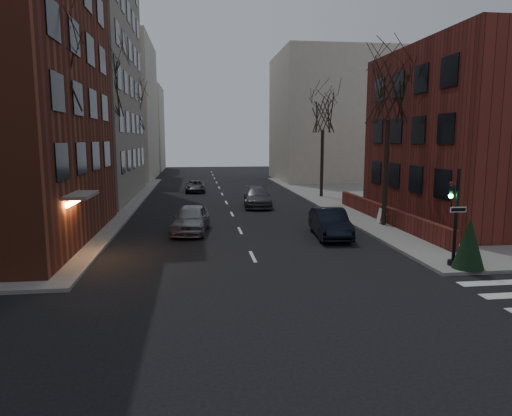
{
  "coord_description": "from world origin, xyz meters",
  "views": [
    {
      "loc": [
        -2.51,
        -8.11,
        5.34
      ],
      "look_at": [
        0.37,
        13.63,
        2.0
      ],
      "focal_mm": 32.0,
      "sensor_mm": 36.0,
      "label": 1
    }
  ],
  "objects": [
    {
      "name": "ground",
      "position": [
        0.0,
        0.0,
        0.0
      ],
      "size": [
        160.0,
        160.0,
        0.0
      ],
      "primitive_type": "plane",
      "color": "black",
      "rests_on": "ground"
    },
    {
      "name": "building_left_tan",
      "position": [
        -17.0,
        34.0,
        14.0
      ],
      "size": [
        18.0,
        18.0,
        28.0
      ],
      "primitive_type": "cube",
      "color": "gray",
      "rests_on": "ground"
    },
    {
      "name": "building_right_brick",
      "position": [
        16.5,
        19.0,
        5.5
      ],
      "size": [
        12.0,
        14.0,
        11.0
      ],
      "primitive_type": "cube",
      "color": "maroon",
      "rests_on": "ground"
    },
    {
      "name": "low_wall_right",
      "position": [
        9.3,
        19.0,
        0.65
      ],
      "size": [
        0.35,
        16.0,
        1.0
      ],
      "primitive_type": "cube",
      "color": "maroon",
      "rests_on": "sidewalk_far_right"
    },
    {
      "name": "building_distant_la",
      "position": [
        -15.0,
        55.0,
        9.0
      ],
      "size": [
        14.0,
        16.0,
        18.0
      ],
      "primitive_type": "cube",
      "color": "beige",
      "rests_on": "ground"
    },
    {
      "name": "building_distant_ra",
      "position": [
        15.0,
        50.0,
        8.0
      ],
      "size": [
        14.0,
        14.0,
        16.0
      ],
      "primitive_type": "cube",
      "color": "beige",
      "rests_on": "ground"
    },
    {
      "name": "building_distant_lb",
      "position": [
        -13.0,
        72.0,
        7.0
      ],
      "size": [
        10.0,
        12.0,
        14.0
      ],
      "primitive_type": "cube",
      "color": "beige",
      "rests_on": "ground"
    },
    {
      "name": "traffic_signal",
      "position": [
        7.94,
        8.99,
        1.91
      ],
      "size": [
        0.76,
        0.44,
        4.0
      ],
      "color": "black",
      "rests_on": "sidewalk_far_right"
    },
    {
      "name": "tree_left_a",
      "position": [
        -8.8,
        14.0,
        8.47
      ],
      "size": [
        4.18,
        4.18,
        10.26
      ],
      "color": "#2D231C",
      "rests_on": "sidewalk_far_left"
    },
    {
      "name": "tree_left_b",
      "position": [
        -8.8,
        26.0,
        8.91
      ],
      "size": [
        4.4,
        4.4,
        10.8
      ],
      "color": "#2D231C",
      "rests_on": "sidewalk_far_left"
    },
    {
      "name": "tree_left_c",
      "position": [
        -8.8,
        40.0,
        8.03
      ],
      "size": [
        3.96,
        3.96,
        9.72
      ],
      "color": "#2D231C",
      "rests_on": "sidewalk_far_left"
    },
    {
      "name": "tree_right_a",
      "position": [
        8.8,
        18.0,
        8.03
      ],
      "size": [
        3.96,
        3.96,
        9.72
      ],
      "color": "#2D231C",
      "rests_on": "sidewalk_far_right"
    },
    {
      "name": "tree_right_b",
      "position": [
        8.8,
        32.0,
        7.59
      ],
      "size": [
        3.74,
        3.74,
        9.18
      ],
      "color": "#2D231C",
      "rests_on": "sidewalk_far_right"
    },
    {
      "name": "streetlamp_near",
      "position": [
        -8.2,
        22.0,
        4.24
      ],
      "size": [
        0.36,
        0.36,
        6.28
      ],
      "color": "black",
      "rests_on": "sidewalk_far_left"
    },
    {
      "name": "streetlamp_far",
      "position": [
        -8.2,
        42.0,
        4.24
      ],
      "size": [
        0.36,
        0.36,
        6.28
      ],
      "color": "black",
      "rests_on": "sidewalk_far_left"
    },
    {
      "name": "parked_sedan",
      "position": [
        4.71,
        15.63,
        0.78
      ],
      "size": [
        2.04,
        4.84,
        1.56
      ],
      "primitive_type": "imported",
      "rotation": [
        0.0,
        0.0,
        -0.08
      ],
      "color": "black",
      "rests_on": "ground"
    },
    {
      "name": "car_lane_silver",
      "position": [
        -2.84,
        17.81,
        0.8
      ],
      "size": [
        2.45,
        4.87,
        1.59
      ],
      "primitive_type": "imported",
      "rotation": [
        0.0,
        0.0,
        -0.13
      ],
      "color": "gray",
      "rests_on": "ground"
    },
    {
      "name": "car_lane_gray",
      "position": [
        2.29,
        27.37,
        0.76
      ],
      "size": [
        2.57,
        5.39,
        1.52
      ],
      "primitive_type": "imported",
      "rotation": [
        0.0,
        0.0,
        -0.09
      ],
      "color": "#404146",
      "rests_on": "ground"
    },
    {
      "name": "car_lane_far",
      "position": [
        -2.6,
        38.17,
        0.58
      ],
      "size": [
        1.95,
        4.2,
        1.16
      ],
      "primitive_type": "imported",
      "rotation": [
        0.0,
        0.0,
        -0.0
      ],
      "color": "#3D3C41",
      "rests_on": "ground"
    },
    {
      "name": "sandwich_board",
      "position": [
        8.97,
        18.61,
        0.61
      ],
      "size": [
        0.43,
        0.59,
        0.92
      ],
      "primitive_type": "cube",
      "rotation": [
        0.0,
        0.0,
        -0.04
      ],
      "color": "white",
      "rests_on": "sidewalk_far_right"
    },
    {
      "name": "evergreen_shrub",
      "position": [
        8.34,
        8.5,
        1.18
      ],
      "size": [
        1.53,
        1.53,
        2.07
      ],
      "primitive_type": "cone",
      "rotation": [
        0.0,
        0.0,
        0.27
      ],
      "color": "black",
      "rests_on": "sidewalk_far_right"
    }
  ]
}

